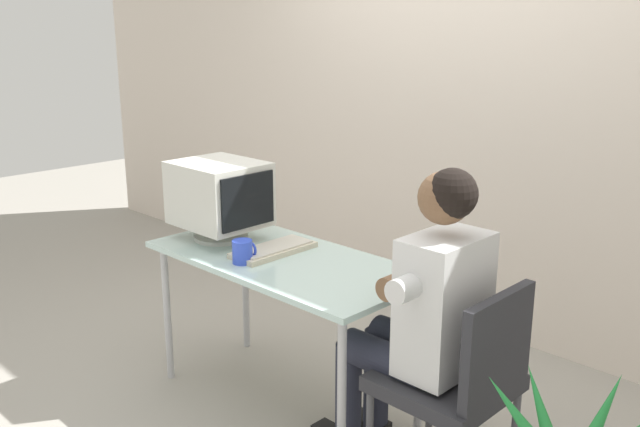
{
  "coord_description": "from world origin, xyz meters",
  "views": [
    {
      "loc": [
        2.2,
        -2.02,
        1.76
      ],
      "look_at": [
        0.23,
        0.0,
        0.98
      ],
      "focal_mm": 39.15,
      "sensor_mm": 36.0,
      "label": 1
    }
  ],
  "objects_px": {
    "desk": "(284,271)",
    "person_seated": "(421,313)",
    "keyboard": "(274,249)",
    "office_chair": "(460,376)",
    "crt_monitor": "(220,195)",
    "desk_mug": "(243,252)"
  },
  "relations": [
    {
      "from": "office_chair",
      "to": "desk_mug",
      "type": "relative_size",
      "value": 8.21
    },
    {
      "from": "crt_monitor",
      "to": "desk_mug",
      "type": "height_order",
      "value": "crt_monitor"
    },
    {
      "from": "crt_monitor",
      "to": "office_chair",
      "type": "bearing_deg",
      "value": 1.09
    },
    {
      "from": "person_seated",
      "to": "desk_mug",
      "type": "relative_size",
      "value": 12.15
    },
    {
      "from": "desk",
      "to": "person_seated",
      "type": "height_order",
      "value": "person_seated"
    },
    {
      "from": "person_seated",
      "to": "desk_mug",
      "type": "distance_m",
      "value": 0.86
    },
    {
      "from": "keyboard",
      "to": "desk_mug",
      "type": "height_order",
      "value": "desk_mug"
    },
    {
      "from": "person_seated",
      "to": "desk_mug",
      "type": "xyz_separation_m",
      "value": [
        -0.84,
        -0.18,
        0.09
      ]
    },
    {
      "from": "crt_monitor",
      "to": "desk",
      "type": "bearing_deg",
      "value": 3.18
    },
    {
      "from": "crt_monitor",
      "to": "desk_mug",
      "type": "distance_m",
      "value": 0.42
    },
    {
      "from": "office_chair",
      "to": "person_seated",
      "type": "distance_m",
      "value": 0.27
    },
    {
      "from": "keyboard",
      "to": "person_seated",
      "type": "distance_m",
      "value": 0.85
    },
    {
      "from": "keyboard",
      "to": "person_seated",
      "type": "height_order",
      "value": "person_seated"
    },
    {
      "from": "desk",
      "to": "person_seated",
      "type": "bearing_deg",
      "value": 0.19
    },
    {
      "from": "crt_monitor",
      "to": "desk_mug",
      "type": "bearing_deg",
      "value": -23.36
    },
    {
      "from": "crt_monitor",
      "to": "person_seated",
      "type": "distance_m",
      "value": 1.22
    },
    {
      "from": "desk",
      "to": "office_chair",
      "type": "relative_size",
      "value": 1.52
    },
    {
      "from": "desk_mug",
      "to": "crt_monitor",
      "type": "bearing_deg",
      "value": 156.64
    },
    {
      "from": "desk",
      "to": "office_chair",
      "type": "distance_m",
      "value": 0.97
    },
    {
      "from": "office_chair",
      "to": "person_seated",
      "type": "xyz_separation_m",
      "value": [
        -0.19,
        -0.0,
        0.19
      ]
    },
    {
      "from": "desk",
      "to": "desk_mug",
      "type": "distance_m",
      "value": 0.22
    },
    {
      "from": "office_chair",
      "to": "keyboard",
      "type": "bearing_deg",
      "value": 179.44
    }
  ]
}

